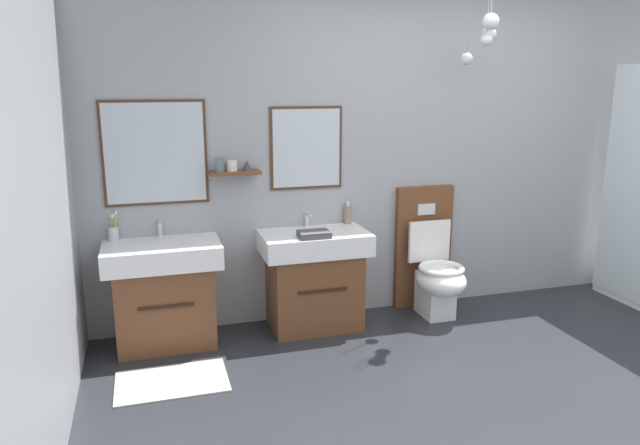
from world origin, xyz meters
The scene contains 12 objects.
ground_plane centered at (0.00, 0.00, -0.05)m, with size 6.65×4.83×0.10m, color #23262B.
wall_back centered at (-0.02, 1.76, 1.32)m, with size 5.45×0.64×2.63m.
wall_left centered at (-2.67, 0.00, 1.32)m, with size 0.12×3.63×2.63m, color #999EA3.
bath_mat centered at (-2.06, 0.89, 0.01)m, with size 0.68×0.44×0.01m, color #9E9993.
vanity_sink_left centered at (-2.06, 1.49, 0.39)m, with size 0.79×0.49×0.74m.
tap_on_left_sink centered at (-2.06, 1.67, 0.81)m, with size 0.03×0.13×0.11m.
vanity_sink_right centered at (-0.97, 1.49, 0.39)m, with size 0.79×0.49×0.74m.
tap_on_right_sink centered at (-0.97, 1.67, 0.81)m, with size 0.03×0.13×0.11m.
toilet centered at (0.01, 1.50, 0.38)m, with size 0.48×0.63×1.00m.
toothbrush_cup centered at (-2.37, 1.66, 0.80)m, with size 0.07×0.07×0.21m.
soap_dispenser centered at (-0.65, 1.67, 0.81)m, with size 0.06×0.06×0.18m.
folded_hand_towel centered at (-1.01, 1.34, 0.76)m, with size 0.22×0.16×0.04m, color #47474C.
Camera 1 is at (-2.13, -2.58, 1.82)m, focal length 33.38 mm.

